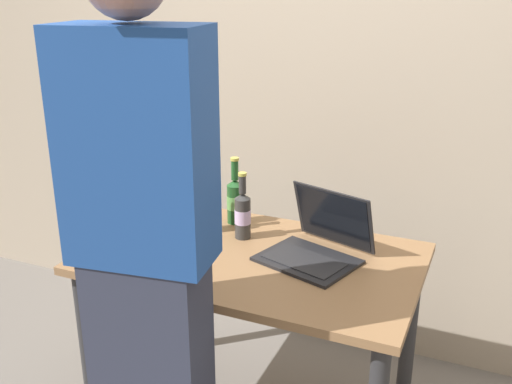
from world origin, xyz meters
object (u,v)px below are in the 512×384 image
at_px(beer_bottle_dark, 243,214).
at_px(beer_bottle_amber, 211,204).
at_px(beer_bottle_brown, 235,199).
at_px(person_figure, 145,260).
at_px(laptop, 317,243).

bearing_deg(beer_bottle_dark, beer_bottle_amber, 175.73).
distance_m(beer_bottle_brown, person_figure, 0.82).
xyz_separation_m(beer_bottle_dark, beer_bottle_brown, (-0.09, 0.13, 0.00)).
relative_size(beer_bottle_amber, beer_bottle_brown, 1.05).
height_order(beer_bottle_dark, person_figure, person_figure).
xyz_separation_m(beer_bottle_amber, beer_bottle_brown, (0.05, 0.12, -0.01)).
relative_size(beer_bottle_amber, beer_bottle_dark, 1.11).
bearing_deg(person_figure, beer_bottle_amber, 102.49).
distance_m(beer_bottle_amber, person_figure, 0.71).
bearing_deg(beer_bottle_amber, beer_bottle_brown, 65.63).
distance_m(beer_bottle_dark, beer_bottle_brown, 0.16).
bearing_deg(laptop, beer_bottle_dark, 171.87).
bearing_deg(beer_bottle_amber, laptop, -6.93).
xyz_separation_m(laptop, beer_bottle_dark, (-0.32, 0.05, 0.05)).
bearing_deg(beer_bottle_brown, laptop, -22.82).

